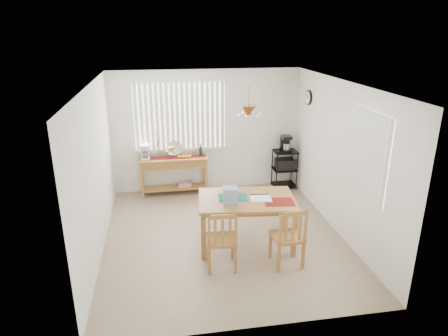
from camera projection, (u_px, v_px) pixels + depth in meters
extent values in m
cube|color=tan|center=(224.00, 236.00, 6.89)|extent=(4.00, 4.50, 0.01)
cube|color=white|center=(206.00, 130.00, 8.59)|extent=(4.00, 0.10, 2.60)
cube|color=white|center=(258.00, 234.00, 4.31)|extent=(4.00, 0.10, 2.60)
cube|color=white|center=(92.00, 172.00, 6.13)|extent=(0.10, 4.50, 2.60)
cube|color=white|center=(342.00, 159.00, 6.77)|extent=(0.10, 4.50, 2.60)
cube|color=white|center=(223.00, 80.00, 6.00)|extent=(4.00, 4.50, 0.10)
cube|color=white|center=(180.00, 116.00, 8.33)|extent=(1.90, 0.01, 1.40)
cube|color=white|center=(136.00, 118.00, 8.19)|extent=(0.07, 0.03, 1.40)
cube|color=white|center=(141.00, 117.00, 8.20)|extent=(0.07, 0.03, 1.40)
cube|color=white|center=(147.00, 117.00, 8.22)|extent=(0.07, 0.03, 1.40)
cube|color=white|center=(152.00, 117.00, 8.24)|extent=(0.07, 0.03, 1.40)
cube|color=white|center=(157.00, 117.00, 8.25)|extent=(0.07, 0.03, 1.40)
cube|color=white|center=(162.00, 117.00, 8.27)|extent=(0.07, 0.03, 1.40)
cube|color=white|center=(167.00, 116.00, 8.28)|extent=(0.07, 0.03, 1.40)
cube|color=white|center=(172.00, 116.00, 8.30)|extent=(0.07, 0.03, 1.40)
cube|color=white|center=(178.00, 116.00, 8.32)|extent=(0.07, 0.03, 1.40)
cube|color=white|center=(183.00, 116.00, 8.33)|extent=(0.07, 0.03, 1.40)
cube|color=white|center=(188.00, 116.00, 8.35)|extent=(0.07, 0.03, 1.40)
cube|color=white|center=(193.00, 116.00, 8.37)|extent=(0.07, 0.03, 1.40)
cube|color=white|center=(198.00, 115.00, 8.38)|extent=(0.07, 0.03, 1.40)
cube|color=white|center=(203.00, 115.00, 8.40)|extent=(0.07, 0.03, 1.40)
cube|color=white|center=(208.00, 115.00, 8.42)|extent=(0.07, 0.03, 1.40)
cube|color=white|center=(213.00, 115.00, 8.43)|extent=(0.07, 0.03, 1.40)
cube|color=white|center=(217.00, 115.00, 8.45)|extent=(0.07, 0.03, 1.40)
cube|color=white|center=(222.00, 115.00, 8.46)|extent=(0.07, 0.03, 1.40)
cube|color=white|center=(181.00, 150.00, 8.56)|extent=(1.98, 0.06, 0.06)
cube|color=white|center=(179.00, 81.00, 8.07)|extent=(1.98, 0.06, 0.06)
cube|color=white|center=(369.00, 155.00, 5.81)|extent=(0.01, 1.10, 1.30)
cube|color=white|center=(386.00, 166.00, 5.35)|extent=(0.03, 0.07, 1.30)
cube|color=white|center=(382.00, 163.00, 5.45)|extent=(0.03, 0.07, 1.30)
cube|color=white|center=(378.00, 161.00, 5.55)|extent=(0.03, 0.07, 1.30)
cube|color=white|center=(374.00, 158.00, 5.65)|extent=(0.03, 0.07, 1.30)
cube|color=white|center=(370.00, 156.00, 5.76)|extent=(0.03, 0.07, 1.30)
cube|color=white|center=(366.00, 154.00, 5.86)|extent=(0.03, 0.07, 1.30)
cube|color=white|center=(362.00, 152.00, 5.96)|extent=(0.03, 0.07, 1.30)
cube|color=white|center=(359.00, 150.00, 6.06)|extent=(0.03, 0.07, 1.30)
cube|color=white|center=(355.00, 148.00, 6.16)|extent=(0.03, 0.07, 1.30)
cube|color=white|center=(352.00, 146.00, 6.27)|extent=(0.03, 0.07, 1.30)
cylinder|color=black|center=(309.00, 98.00, 7.94)|extent=(0.04, 0.30, 0.30)
cylinder|color=white|center=(307.00, 98.00, 7.93)|extent=(0.01, 0.25, 0.25)
cylinder|color=brown|center=(249.00, 98.00, 5.84)|extent=(0.01, 0.01, 0.34)
cone|color=brown|center=(249.00, 110.00, 5.90)|extent=(0.24, 0.24, 0.14)
sphere|color=white|center=(259.00, 114.00, 5.94)|extent=(0.05, 0.05, 0.05)
sphere|color=white|center=(252.00, 112.00, 6.06)|extent=(0.05, 0.05, 0.05)
sphere|color=white|center=(241.00, 112.00, 6.03)|extent=(0.05, 0.05, 0.05)
sphere|color=white|center=(238.00, 114.00, 5.89)|extent=(0.05, 0.05, 0.05)
sphere|color=white|center=(245.00, 116.00, 5.78)|extent=(0.05, 0.05, 0.05)
sphere|color=white|center=(256.00, 116.00, 5.80)|extent=(0.05, 0.05, 0.05)
cube|color=#AE773B|center=(173.00, 159.00, 8.39)|extent=(1.44, 0.41, 0.04)
cube|color=olive|center=(173.00, 163.00, 8.42)|extent=(1.39, 0.37, 0.14)
cube|color=#AE773B|center=(142.00, 184.00, 8.30)|extent=(0.05, 0.05, 0.62)
cube|color=#AE773B|center=(206.00, 181.00, 8.51)|extent=(0.05, 0.05, 0.62)
cube|color=#AE773B|center=(142.00, 179.00, 8.59)|extent=(0.05, 0.05, 0.62)
cube|color=#AE773B|center=(205.00, 175.00, 8.80)|extent=(0.05, 0.05, 0.62)
cube|color=#AE773B|center=(175.00, 187.00, 8.61)|extent=(1.33, 0.35, 0.03)
cube|color=red|center=(185.00, 184.00, 8.63)|extent=(0.27, 0.20, 0.09)
cube|color=maroon|center=(173.00, 158.00, 8.38)|extent=(1.37, 0.22, 0.01)
cube|color=white|center=(145.00, 158.00, 8.29)|extent=(0.18, 0.22, 0.05)
cube|color=white|center=(145.00, 152.00, 8.32)|extent=(0.18, 0.07, 0.27)
cube|color=white|center=(144.00, 146.00, 8.18)|extent=(0.18, 0.20, 0.06)
cylinder|color=white|center=(145.00, 155.00, 8.24)|extent=(0.12, 0.12, 0.12)
cylinder|color=white|center=(171.00, 156.00, 8.35)|extent=(0.05, 0.05, 0.09)
cone|color=white|center=(171.00, 152.00, 8.32)|extent=(0.23, 0.23, 0.08)
sphere|color=#C24519|center=(173.00, 149.00, 8.30)|extent=(0.07, 0.07, 0.07)
sphere|color=#C24519|center=(170.00, 148.00, 8.32)|extent=(0.07, 0.07, 0.07)
sphere|color=#C24519|center=(170.00, 149.00, 8.25)|extent=(0.07, 0.07, 0.07)
sphere|color=#FF990D|center=(179.00, 157.00, 8.33)|extent=(0.07, 0.07, 0.07)
sphere|color=#FF990D|center=(183.00, 157.00, 8.34)|extent=(0.07, 0.07, 0.07)
sphere|color=#FF990D|center=(186.00, 156.00, 8.35)|extent=(0.07, 0.07, 0.07)
sphere|color=#FF990D|center=(190.00, 156.00, 8.36)|extent=(0.07, 0.07, 0.07)
cylinder|color=silver|center=(175.00, 148.00, 8.49)|extent=(0.32, 0.08, 0.32)
cylinder|color=white|center=(158.00, 155.00, 8.36)|extent=(0.07, 0.07, 0.13)
cylinder|color=#4C3823|center=(157.00, 143.00, 8.27)|extent=(0.08, 0.04, 0.40)
cylinder|color=#4C3823|center=(157.00, 142.00, 8.26)|extent=(0.12, 0.05, 0.44)
cylinder|color=#4C3823|center=(157.00, 144.00, 8.28)|extent=(0.16, 0.07, 0.33)
cylinder|color=#4C3823|center=(157.00, 141.00, 8.25)|extent=(0.05, 0.02, 0.49)
cylinder|color=#4C3823|center=(157.00, 144.00, 8.28)|extent=(0.20, 0.09, 0.28)
cylinder|color=black|center=(201.00, 151.00, 8.48)|extent=(0.07, 0.07, 0.21)
cylinder|color=black|center=(200.00, 145.00, 8.44)|extent=(0.03, 0.03, 0.07)
cylinder|color=black|center=(277.00, 172.00, 8.65)|extent=(0.02, 0.02, 0.85)
cylinder|color=black|center=(297.00, 171.00, 8.72)|extent=(0.02, 0.02, 0.85)
cylinder|color=black|center=(272.00, 167.00, 8.98)|extent=(0.02, 0.02, 0.85)
cylinder|color=black|center=(292.00, 166.00, 9.06)|extent=(0.02, 0.02, 0.85)
cube|color=black|center=(285.00, 151.00, 8.71)|extent=(0.50, 0.40, 0.03)
cube|color=black|center=(284.00, 169.00, 8.85)|extent=(0.50, 0.40, 0.03)
cube|color=black|center=(284.00, 184.00, 8.98)|extent=(0.50, 0.40, 0.03)
cube|color=black|center=(285.00, 164.00, 8.81)|extent=(0.38, 0.30, 0.22)
cube|color=black|center=(286.00, 150.00, 8.68)|extent=(0.20, 0.24, 0.05)
cube|color=black|center=(285.00, 143.00, 8.72)|extent=(0.20, 0.08, 0.30)
cube|color=black|center=(286.00, 137.00, 8.59)|extent=(0.20, 0.22, 0.07)
cylinder|color=silver|center=(286.00, 146.00, 8.64)|extent=(0.13, 0.13, 0.13)
cube|color=#AE773B|center=(247.00, 200.00, 6.38)|extent=(1.63, 1.15, 0.04)
cube|color=olive|center=(247.00, 203.00, 6.40)|extent=(1.51, 1.03, 0.07)
cube|color=#AE773B|center=(204.00, 239.00, 6.10)|extent=(0.08, 0.08, 0.71)
cube|color=#AE773B|center=(294.00, 236.00, 6.17)|extent=(0.08, 0.08, 0.71)
cube|color=#AE773B|center=(203.00, 214.00, 6.90)|extent=(0.08, 0.08, 0.71)
cube|color=#AE773B|center=(283.00, 212.00, 6.97)|extent=(0.08, 0.08, 0.71)
cube|color=#126960|center=(233.00, 197.00, 6.42)|extent=(0.49, 0.38, 0.01)
cube|color=maroon|center=(279.00, 202.00, 6.25)|extent=(0.49, 0.38, 0.01)
cube|color=white|center=(261.00, 199.00, 6.33)|extent=(0.36, 0.30, 0.03)
cube|color=black|center=(260.00, 195.00, 6.47)|extent=(0.33, 0.07, 0.03)
cube|color=#809CBA|center=(230.00, 195.00, 6.17)|extent=(0.24, 0.24, 0.26)
cube|color=#AE773B|center=(221.00, 240.00, 5.87)|extent=(0.47, 0.47, 0.04)
cube|color=#AE773B|center=(233.00, 247.00, 6.14)|extent=(0.05, 0.05, 0.43)
cube|color=#AE773B|center=(208.00, 248.00, 6.11)|extent=(0.05, 0.05, 0.43)
cube|color=#AE773B|center=(236.00, 260.00, 5.79)|extent=(0.05, 0.05, 0.43)
cube|color=#AE773B|center=(209.00, 261.00, 5.76)|extent=(0.05, 0.05, 0.43)
cube|color=#AE773B|center=(236.00, 230.00, 5.61)|extent=(0.04, 0.04, 0.48)
cube|color=#AE773B|center=(209.00, 231.00, 5.58)|extent=(0.04, 0.04, 0.48)
cube|color=#AE773B|center=(223.00, 217.00, 5.52)|extent=(0.40, 0.06, 0.06)
cube|color=#AE773B|center=(230.00, 232.00, 5.61)|extent=(0.04, 0.02, 0.39)
cube|color=#AE773B|center=(223.00, 232.00, 5.60)|extent=(0.04, 0.02, 0.39)
cube|color=#AE773B|center=(215.00, 232.00, 5.59)|extent=(0.04, 0.02, 0.39)
cube|color=#AE773B|center=(287.00, 237.00, 5.95)|extent=(0.47, 0.47, 0.04)
cube|color=#AE773B|center=(293.00, 243.00, 6.24)|extent=(0.04, 0.04, 0.43)
cube|color=#AE773B|center=(270.00, 246.00, 6.17)|extent=(0.04, 0.04, 0.43)
cube|color=#AE773B|center=(303.00, 256.00, 5.89)|extent=(0.04, 0.04, 0.43)
cube|color=#AE773B|center=(279.00, 259.00, 5.82)|extent=(0.04, 0.04, 0.43)
cube|color=#AE773B|center=(306.00, 226.00, 5.71)|extent=(0.04, 0.04, 0.49)
cube|color=#AE773B|center=(280.00, 229.00, 5.64)|extent=(0.04, 0.04, 0.49)
cube|color=#AE773B|center=(294.00, 214.00, 5.60)|extent=(0.40, 0.05, 0.06)
cube|color=#AE773B|center=(300.00, 228.00, 5.71)|extent=(0.04, 0.02, 0.39)
cube|color=#AE773B|center=(293.00, 229.00, 5.68)|extent=(0.04, 0.02, 0.39)
cube|color=#AE773B|center=(286.00, 229.00, 5.66)|extent=(0.04, 0.02, 0.39)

